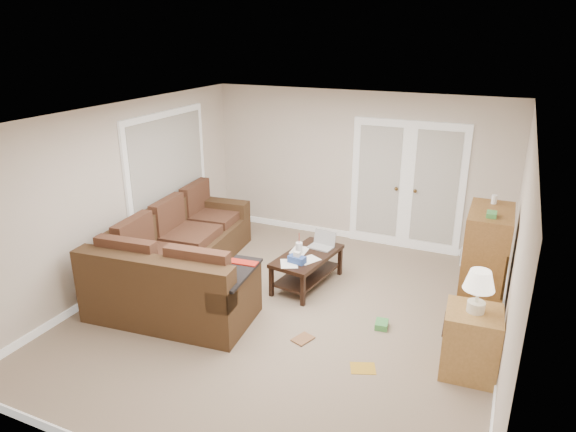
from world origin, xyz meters
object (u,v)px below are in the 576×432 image
at_px(tv_armoire, 484,266).
at_px(side_cabinet, 472,337).
at_px(sectional_sofa, 180,262).
at_px(coffee_table, 308,268).

bearing_deg(tv_armoire, side_cabinet, -90.51).
distance_m(tv_armoire, side_cabinet, 1.19).
bearing_deg(tv_armoire, sectional_sofa, -168.82).
distance_m(coffee_table, tv_armoire, 2.32).
bearing_deg(coffee_table, tv_armoire, 8.47).
bearing_deg(sectional_sofa, side_cabinet, -10.72).
xyz_separation_m(sectional_sofa, side_cabinet, (3.87, -0.35, 0.05)).
distance_m(sectional_sofa, side_cabinet, 3.88).
bearing_deg(tv_armoire, coffee_table, 179.78).
distance_m(coffee_table, side_cabinet, 2.55).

